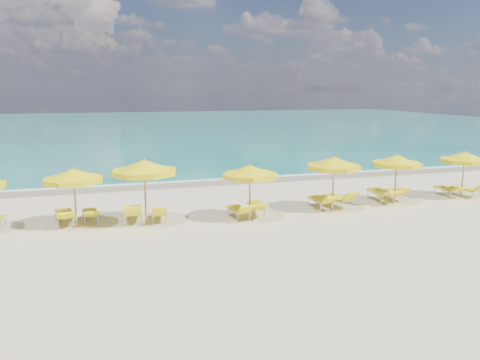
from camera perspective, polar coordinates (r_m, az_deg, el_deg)
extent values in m
plane|color=beige|center=(19.46, 1.24, -4.29)|extent=(120.00, 120.00, 0.00)
cube|color=#157A6B|center=(66.34, -11.39, 6.40)|extent=(120.00, 80.00, 0.30)
cube|color=tan|center=(26.43, -3.58, -0.20)|extent=(120.00, 2.60, 0.01)
cube|color=white|center=(27.19, -3.96, 0.12)|extent=(120.00, 1.20, 0.03)
cube|color=white|center=(35.27, -16.65, 2.20)|extent=(14.00, 0.36, 0.05)
cube|color=white|center=(44.36, 1.79, 4.39)|extent=(18.00, 0.30, 0.05)
cylinder|color=tan|center=(18.69, -19.48, -2.11)|extent=(0.07, 0.07, 2.19)
cone|color=#FFE80D|center=(18.51, -19.66, 0.66)|extent=(2.92, 2.92, 0.44)
cylinder|color=#FFE80D|center=(18.55, -19.62, 0.01)|extent=(2.94, 2.94, 0.18)
sphere|color=tan|center=(18.47, -19.70, 1.35)|extent=(0.10, 0.10, 0.10)
cylinder|color=tan|center=(18.37, -11.48, -1.48)|extent=(0.08, 0.08, 2.46)
cone|color=#FFE80D|center=(18.18, -11.61, 1.70)|extent=(2.96, 2.96, 0.49)
cylinder|color=#FFE80D|center=(18.22, -11.58, 0.95)|extent=(2.98, 2.98, 0.20)
sphere|color=tan|center=(18.14, -11.64, 2.48)|extent=(0.11, 0.11, 0.11)
cylinder|color=tan|center=(18.62, 1.21, -1.56)|extent=(0.07, 0.07, 2.16)
cone|color=#FFE80D|center=(18.44, 1.22, 1.20)|extent=(2.55, 2.55, 0.43)
cylinder|color=#FFE80D|center=(18.48, 1.21, 0.55)|extent=(2.58, 2.58, 0.17)
sphere|color=tan|center=(18.41, 1.22, 1.87)|extent=(0.10, 0.10, 0.10)
cylinder|color=tan|center=(20.45, 11.28, -0.47)|extent=(0.07, 0.07, 2.28)
cone|color=#FFE80D|center=(20.28, 11.38, 2.18)|extent=(2.36, 2.36, 0.46)
cylinder|color=#FFE80D|center=(20.32, 11.36, 1.56)|extent=(2.38, 2.38, 0.18)
sphere|color=tan|center=(20.25, 11.41, 2.83)|extent=(0.10, 0.10, 0.10)
cylinder|color=tan|center=(22.47, 18.44, 0.08)|extent=(0.07, 0.07, 2.18)
cone|color=#FFE80D|center=(22.33, 18.58, 2.39)|extent=(2.29, 2.29, 0.44)
cylinder|color=#FFE80D|center=(22.36, 18.55, 1.85)|extent=(2.31, 2.31, 0.17)
sphere|color=tan|center=(22.30, 18.61, 2.95)|extent=(0.10, 0.10, 0.10)
cylinder|color=tan|center=(24.78, 25.53, 0.54)|extent=(0.07, 0.07, 2.18)
cone|color=#FFE80D|center=(24.65, 25.71, 2.63)|extent=(2.89, 2.89, 0.44)
cylinder|color=#FFE80D|center=(24.68, 25.67, 2.15)|extent=(2.92, 2.92, 0.17)
sphere|color=tan|center=(24.62, 25.75, 3.15)|extent=(0.10, 0.10, 0.10)
cube|color=#FFED0F|center=(19.42, -20.66, -3.83)|extent=(0.81, 1.45, 0.08)
cube|color=#FFED0F|center=(18.44, -20.46, -4.07)|extent=(0.70, 0.69, 0.39)
cube|color=#FFED0F|center=(19.45, -17.82, -3.79)|extent=(0.64, 1.24, 0.07)
cube|color=#FFED0F|center=(18.60, -17.68, -3.99)|extent=(0.58, 0.57, 0.34)
cube|color=#FFED0F|center=(19.01, -12.94, -3.65)|extent=(0.74, 1.47, 0.09)
cube|color=#FFED0F|center=(18.02, -12.99, -3.73)|extent=(0.68, 0.61, 0.50)
cube|color=#FFED0F|center=(18.91, -9.80, -3.82)|extent=(0.67, 1.26, 0.07)
cube|color=#FFED0F|center=(18.08, -9.82, -3.82)|extent=(0.59, 0.50, 0.46)
cube|color=#FFED0F|center=(18.99, -0.27, -3.57)|extent=(0.65, 1.27, 0.08)
cube|color=#FFED0F|center=(18.19, 0.67, -3.62)|extent=(0.59, 0.54, 0.43)
cube|color=#FFED0F|center=(19.54, 1.90, -3.04)|extent=(0.86, 1.45, 0.08)
cube|color=#FFED0F|center=(18.59, 2.26, -3.31)|extent=(0.71, 0.71, 0.36)
cube|color=#FFED0F|center=(20.83, 9.73, -2.34)|extent=(0.60, 1.33, 0.08)
cube|color=#FFED0F|center=(20.00, 10.91, -2.40)|extent=(0.59, 0.56, 0.42)
cube|color=#FFED0F|center=(21.25, 11.74, -2.09)|extent=(0.84, 1.47, 0.09)
cube|color=#FFED0F|center=(20.50, 13.32, -1.97)|extent=(0.69, 0.61, 0.52)
cube|color=#FFED0F|center=(22.80, 16.72, -1.39)|extent=(0.78, 1.51, 0.09)
cube|color=#FFED0F|center=(21.88, 17.99, -1.59)|extent=(0.71, 0.72, 0.36)
cube|color=#FFED0F|center=(23.33, 18.29, -1.39)|extent=(0.73, 1.28, 0.07)
cube|color=#FFED0F|center=(22.58, 19.18, -1.32)|extent=(0.61, 0.54, 0.45)
cube|color=#FFED0F|center=(25.07, 23.82, -0.94)|extent=(0.58, 1.22, 0.07)
cube|color=#FFED0F|center=(24.44, 25.17, -1.04)|extent=(0.56, 0.56, 0.31)
cube|color=#FFED0F|center=(25.45, 25.69, -0.91)|extent=(0.78, 1.31, 0.08)
cube|color=#FFED0F|center=(24.95, 27.24, -0.81)|extent=(0.63, 0.58, 0.44)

